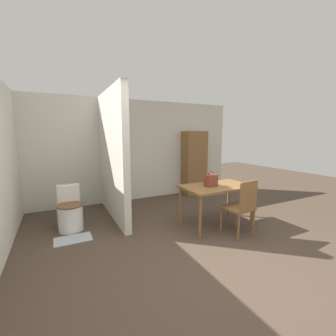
% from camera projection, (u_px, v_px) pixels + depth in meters
% --- Properties ---
extents(ground_plane, '(16.00, 16.00, 0.00)m').
position_uv_depth(ground_plane, '(213.00, 266.00, 2.85)').
color(ground_plane, '#4C3D30').
extents(wall_back, '(5.74, 0.12, 2.50)m').
position_uv_depth(wall_back, '(130.00, 151.00, 5.65)').
color(wall_back, silver).
rests_on(wall_back, ground_plane).
extents(partition_wall, '(0.12, 1.98, 2.50)m').
position_uv_depth(partition_wall, '(112.00, 155.00, 4.41)').
color(partition_wall, silver).
rests_on(partition_wall, ground_plane).
extents(dining_table, '(1.26, 0.74, 0.75)m').
position_uv_depth(dining_table, '(217.00, 190.00, 4.05)').
color(dining_table, brown).
rests_on(dining_table, ground_plane).
extents(wooden_chair, '(0.47, 0.47, 0.94)m').
position_uv_depth(wooden_chair, '(242.00, 206.00, 3.67)').
color(wooden_chair, brown).
rests_on(wooden_chair, ground_plane).
extents(toilet, '(0.44, 0.58, 0.75)m').
position_uv_depth(toilet, '(70.00, 212.00, 3.94)').
color(toilet, white).
rests_on(toilet, ground_plane).
extents(handbag, '(0.20, 0.15, 0.27)m').
position_uv_depth(handbag, '(211.00, 180.00, 3.96)').
color(handbag, brown).
rests_on(handbag, dining_table).
extents(wooden_cabinet, '(0.62, 0.41, 1.74)m').
position_uv_depth(wooden_cabinet, '(194.00, 163.00, 6.23)').
color(wooden_cabinet, brown).
rests_on(wooden_cabinet, ground_plane).
extents(bath_mat, '(0.56, 0.34, 0.01)m').
position_uv_depth(bath_mat, '(73.00, 239.00, 3.57)').
color(bath_mat, '#B2BCC6').
rests_on(bath_mat, ground_plane).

